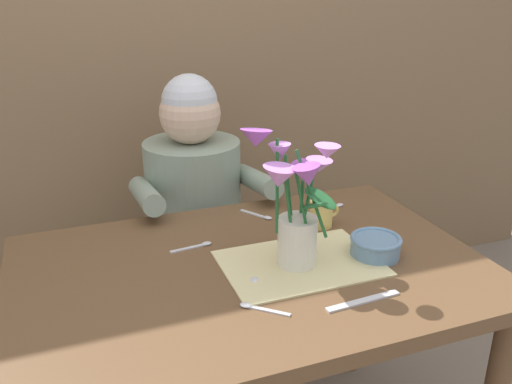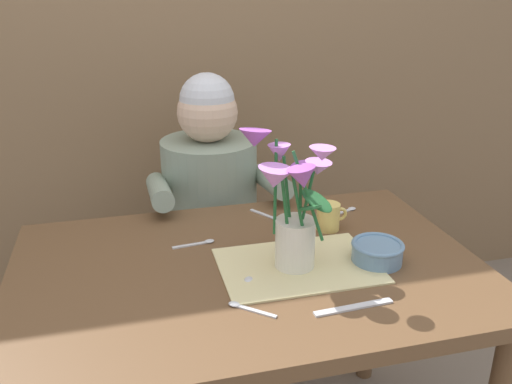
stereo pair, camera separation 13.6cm
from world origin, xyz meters
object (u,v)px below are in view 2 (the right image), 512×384
object	(u,v)px
ceramic_bowl	(377,252)
dinner_knife	(354,307)
flower_vase	(292,203)
tea_cup	(329,217)
seated_person	(211,228)

from	to	relation	value
ceramic_bowl	dinner_knife	world-z (taller)	ceramic_bowl
ceramic_bowl	flower_vase	bearing A→B (deg)	172.22
tea_cup	flower_vase	bearing A→B (deg)	-133.25
flower_vase	ceramic_bowl	world-z (taller)	flower_vase
seated_person	tea_cup	bearing A→B (deg)	-61.31
dinner_knife	flower_vase	bearing A→B (deg)	107.30
flower_vase	tea_cup	distance (m)	0.29
seated_person	tea_cup	world-z (taller)	seated_person
seated_person	tea_cup	size ratio (longest dim) A/B	12.20
dinner_knife	tea_cup	xyz separation A→B (m)	(0.10, 0.40, 0.04)
seated_person	flower_vase	bearing A→B (deg)	-83.23
seated_person	ceramic_bowl	size ratio (longest dim) A/B	8.35
dinner_knife	seated_person	bearing A→B (deg)	98.24
seated_person	flower_vase	distance (m)	0.75
seated_person	dinner_knife	xyz separation A→B (m)	(0.18, -0.86, 0.18)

